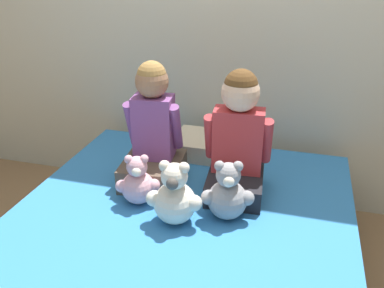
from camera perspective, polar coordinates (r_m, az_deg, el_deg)
The scene contains 8 objects.
wall_behind_bed at distance 2.61m, azimuth 4.86°, elevation 17.86°, with size 8.00×0.06×2.50m.
bed at distance 2.04m, azimuth -2.52°, elevation -16.63°, with size 1.65×1.94×0.44m.
child_on_left at distance 2.16m, azimuth -5.48°, elevation 1.42°, with size 0.34×0.37×0.66m.
child_on_right at distance 2.05m, azimuth 6.45°, elevation 0.70°, with size 0.35×0.37×0.65m.
teddy_bear_held_by_left_child at distance 2.04m, azimuth -7.60°, elevation -5.44°, with size 0.21×0.17×0.26m.
teddy_bear_held_by_right_child at distance 1.91m, azimuth 5.01°, elevation -7.05°, with size 0.24×0.19×0.30m.
teddy_bear_between_children at distance 1.87m, azimuth -2.45°, elevation -7.47°, with size 0.26×0.20×0.31m.
pillow_at_headboard at distance 2.52m, azimuth 2.82°, elevation -0.31°, with size 0.46×0.32×0.11m.
Camera 1 is at (0.49, -1.44, 1.58)m, focal length 38.00 mm.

